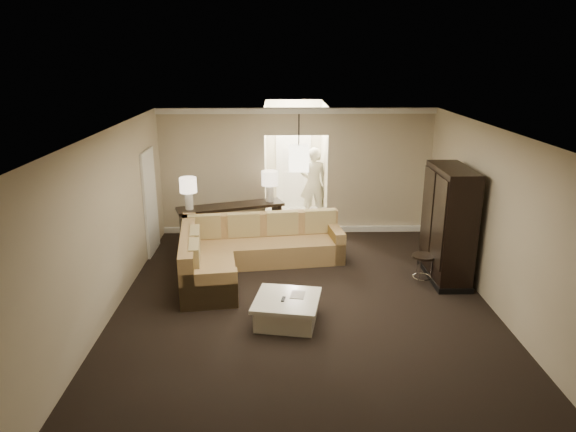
{
  "coord_description": "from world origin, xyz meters",
  "views": [
    {
      "loc": [
        -0.41,
        -7.14,
        3.87
      ],
      "look_at": [
        -0.24,
        1.2,
        1.25
      ],
      "focal_mm": 32.0,
      "sensor_mm": 36.0,
      "label": 1
    }
  ],
  "objects_px": {
    "armoire": "(448,226)",
    "person": "(313,180)",
    "coffee_table": "(287,310)",
    "drink_table": "(423,263)",
    "sectional_sofa": "(246,251)",
    "console_table": "(231,221)"
  },
  "relations": [
    {
      "from": "armoire",
      "to": "person",
      "type": "height_order",
      "value": "armoire"
    },
    {
      "from": "coffee_table",
      "to": "person",
      "type": "xyz_separation_m",
      "value": [
        0.73,
        5.1,
        0.79
      ]
    },
    {
      "from": "armoire",
      "to": "drink_table",
      "type": "xyz_separation_m",
      "value": [
        -0.44,
        -0.18,
        -0.61
      ]
    },
    {
      "from": "sectional_sofa",
      "to": "console_table",
      "type": "relative_size",
      "value": 1.39
    },
    {
      "from": "coffee_table",
      "to": "person",
      "type": "bearing_deg",
      "value": 81.8
    },
    {
      "from": "console_table",
      "to": "person",
      "type": "distance_m",
      "value": 2.57
    },
    {
      "from": "console_table",
      "to": "drink_table",
      "type": "xyz_separation_m",
      "value": [
        3.55,
        -2.0,
        -0.15
      ]
    },
    {
      "from": "sectional_sofa",
      "to": "armoire",
      "type": "xyz_separation_m",
      "value": [
        3.6,
        -0.44,
        0.61
      ]
    },
    {
      "from": "sectional_sofa",
      "to": "coffee_table",
      "type": "distance_m",
      "value": 2.14
    },
    {
      "from": "coffee_table",
      "to": "person",
      "type": "height_order",
      "value": "person"
    },
    {
      "from": "person",
      "to": "armoire",
      "type": "bearing_deg",
      "value": 118.52
    },
    {
      "from": "coffee_table",
      "to": "person",
      "type": "distance_m",
      "value": 5.21
    },
    {
      "from": "coffee_table",
      "to": "armoire",
      "type": "xyz_separation_m",
      "value": [
        2.87,
        1.56,
        0.78
      ]
    },
    {
      "from": "console_table",
      "to": "sectional_sofa",
      "type": "bearing_deg",
      "value": -93.02
    },
    {
      "from": "drink_table",
      "to": "console_table",
      "type": "bearing_deg",
      "value": 150.6
    },
    {
      "from": "person",
      "to": "coffee_table",
      "type": "bearing_deg",
      "value": 79.13
    },
    {
      "from": "coffee_table",
      "to": "armoire",
      "type": "distance_m",
      "value": 3.36
    },
    {
      "from": "person",
      "to": "drink_table",
      "type": "bearing_deg",
      "value": 111.9
    },
    {
      "from": "coffee_table",
      "to": "armoire",
      "type": "relative_size",
      "value": 0.54
    },
    {
      "from": "coffee_table",
      "to": "console_table",
      "type": "bearing_deg",
      "value": 108.27
    },
    {
      "from": "console_table",
      "to": "drink_table",
      "type": "bearing_deg",
      "value": -48.11
    },
    {
      "from": "console_table",
      "to": "armoire",
      "type": "bearing_deg",
      "value": -43.22
    }
  ]
}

